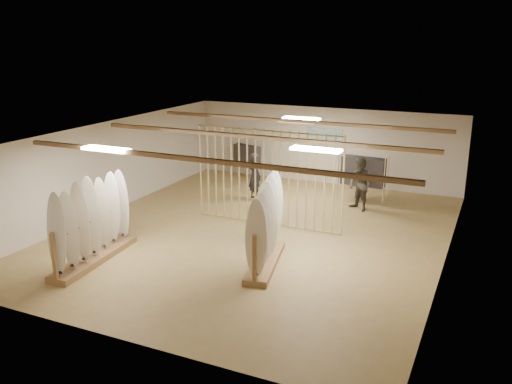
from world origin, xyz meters
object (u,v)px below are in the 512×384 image
at_px(clothing_rack_b, 363,171).
at_px(shopper_a, 255,173).
at_px(clothing_rack_a, 247,155).
at_px(shopper_b, 360,181).
at_px(rack_left, 93,234).
at_px(rack_right, 265,238).

relative_size(clothing_rack_b, shopper_a, 0.91).
height_order(clothing_rack_a, shopper_b, shopper_b).
relative_size(rack_left, clothing_rack_a, 2.16).
distance_m(clothing_rack_a, shopper_a, 2.79).
bearing_deg(shopper_b, rack_left, -94.05).
bearing_deg(shopper_b, clothing_rack_a, -171.27).
xyz_separation_m(clothing_rack_a, shopper_a, (1.43, -2.40, 0.00)).
relative_size(rack_right, clothing_rack_b, 1.57).
height_order(clothing_rack_a, shopper_a, shopper_a).
bearing_deg(clothing_rack_a, shopper_a, -39.08).
relative_size(rack_left, shopper_a, 1.65).
xyz_separation_m(clothing_rack_a, clothing_rack_b, (4.82, -1.34, 0.17)).
bearing_deg(shopper_b, shopper_a, -143.55).
height_order(rack_left, shopper_a, rack_left).
bearing_deg(clothing_rack_a, clothing_rack_b, 4.61).
xyz_separation_m(rack_left, clothing_rack_a, (-0.07, 8.77, 0.19)).
xyz_separation_m(rack_right, shopper_a, (-2.52, 4.87, 0.21)).
relative_size(shopper_a, shopper_b, 0.94).
bearing_deg(rack_left, clothing_rack_b, 51.85).
xyz_separation_m(clothing_rack_a, shopper_b, (4.93, -2.14, 0.06)).
xyz_separation_m(rack_left, clothing_rack_b, (4.75, 7.42, 0.36)).
bearing_deg(shopper_a, rack_left, 108.59).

